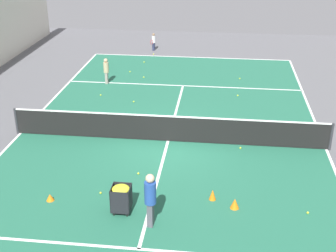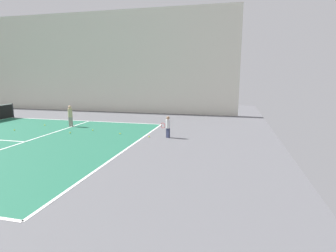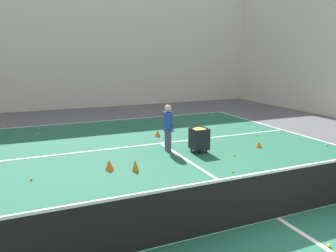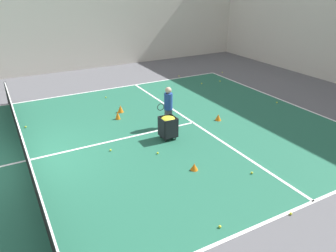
# 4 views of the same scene
# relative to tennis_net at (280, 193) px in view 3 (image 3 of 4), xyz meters

# --- Properties ---
(ground_plane) EXTENTS (36.45, 36.45, 0.00)m
(ground_plane) POSITION_rel_tennis_net_xyz_m (0.00, 0.00, -0.55)
(ground_plane) COLOR #5B5B60
(court_playing_area) EXTENTS (11.71, 23.05, 0.00)m
(court_playing_area) POSITION_rel_tennis_net_xyz_m (0.00, 0.00, -0.54)
(court_playing_area) COLOR #23664C
(court_playing_area) RESTS_ON ground
(line_baseline_far) EXTENTS (11.71, 0.10, 0.00)m
(line_baseline_far) POSITION_rel_tennis_net_xyz_m (0.00, 11.53, -0.54)
(line_baseline_far) COLOR white
(line_baseline_far) RESTS_ON ground
(line_service_far) EXTENTS (11.71, 0.10, 0.00)m
(line_service_far) POSITION_rel_tennis_net_xyz_m (0.00, 6.34, -0.54)
(line_service_far) COLOR white
(line_service_far) RESTS_ON ground
(line_centre_service) EXTENTS (0.10, 12.68, 0.00)m
(line_centre_service) POSITION_rel_tennis_net_xyz_m (0.00, 0.00, -0.54)
(line_centre_service) COLOR white
(line_centre_service) RESTS_ON ground
(hall_enclosure_far) EXTENTS (21.12, 0.15, 8.27)m
(hall_enclosure_far) POSITION_rel_tennis_net_xyz_m (0.00, 16.30, 3.59)
(hall_enclosure_far) COLOR silver
(hall_enclosure_far) RESTS_ON ground
(tennis_net) EXTENTS (12.01, 0.10, 1.06)m
(tennis_net) POSITION_rel_tennis_net_xyz_m (0.00, 0.00, 0.00)
(tennis_net) COLOR #2D2D33
(tennis_net) RESTS_ON ground
(coach_at_net) EXTENTS (0.35, 0.66, 1.62)m
(coach_at_net) POSITION_rel_tennis_net_xyz_m (-0.15, 5.28, 0.38)
(coach_at_net) COLOR #4C4C56
(coach_at_net) RESTS_ON ground
(ball_cart) EXTENTS (0.55, 0.56, 0.85)m
(ball_cart) POSITION_rel_tennis_net_xyz_m (0.78, 4.76, 0.05)
(ball_cart) COLOR black
(ball_cart) RESTS_ON ground
(training_cone_0) EXTENTS (0.21, 0.21, 0.34)m
(training_cone_0) POSITION_rel_tennis_net_xyz_m (-1.81, 3.80, -0.37)
(training_cone_0) COLOR orange
(training_cone_0) RESTS_ON ground
(training_cone_1) EXTENTS (0.26, 0.26, 0.25)m
(training_cone_1) POSITION_rel_tennis_net_xyz_m (0.29, 7.38, -0.42)
(training_cone_1) COLOR orange
(training_cone_1) RESTS_ON ground
(training_cone_2) EXTENTS (0.27, 0.27, 0.32)m
(training_cone_2) POSITION_rel_tennis_net_xyz_m (-2.47, 4.18, -0.39)
(training_cone_2) COLOR orange
(training_cone_2) RESTS_ON ground
(training_cone_3) EXTENTS (0.24, 0.24, 0.22)m
(training_cone_3) POSITION_rel_tennis_net_xyz_m (3.04, 4.43, -0.43)
(training_cone_3) COLOR orange
(training_cone_3) RESTS_ON ground
(tennis_ball_1) EXTENTS (0.07, 0.07, 0.07)m
(tennis_ball_1) POSITION_rel_tennis_net_xyz_m (4.65, 10.44, -0.51)
(tennis_ball_1) COLOR yellow
(tennis_ball_1) RESTS_ON ground
(tennis_ball_3) EXTENTS (0.07, 0.07, 0.07)m
(tennis_ball_3) POSITION_rel_tennis_net_xyz_m (-4.22, 9.61, -0.51)
(tennis_ball_3) COLOR yellow
(tennis_ball_3) RESTS_ON ground
(tennis_ball_5) EXTENTS (0.07, 0.07, 0.07)m
(tennis_ball_5) POSITION_rel_tennis_net_xyz_m (-4.56, 4.22, -0.51)
(tennis_ball_5) COLOR yellow
(tennis_ball_5) RESTS_ON ground
(tennis_ball_6) EXTENTS (0.07, 0.07, 0.07)m
(tennis_ball_6) POSITION_rel_tennis_net_xyz_m (5.47, 3.58, -0.51)
(tennis_ball_6) COLOR yellow
(tennis_ball_6) RESTS_ON ground
(tennis_ball_7) EXTENTS (0.07, 0.07, 0.07)m
(tennis_ball_7) POSITION_rel_tennis_net_xyz_m (-5.57, 12.04, -0.51)
(tennis_ball_7) COLOR yellow
(tennis_ball_7) RESTS_ON ground
(tennis_ball_9) EXTENTS (0.07, 0.07, 0.07)m
(tennis_ball_9) POSITION_rel_tennis_net_xyz_m (0.08, -1.16, -0.51)
(tennis_ball_9) COLOR yellow
(tennis_ball_9) RESTS_ON ground
(tennis_ball_10) EXTENTS (0.07, 0.07, 0.07)m
(tennis_ball_10) POSITION_rel_tennis_net_xyz_m (1.63, 3.90, -0.51)
(tennis_ball_10) COLOR yellow
(tennis_ball_10) RESTS_ON ground
(tennis_ball_11) EXTENTS (0.07, 0.07, 0.07)m
(tennis_ball_11) POSITION_rel_tennis_net_xyz_m (4.06, 5.83, -0.51)
(tennis_ball_11) COLOR yellow
(tennis_ball_11) RESTS_ON ground
(tennis_ball_13) EXTENTS (0.07, 0.07, 0.07)m
(tennis_ball_13) POSITION_rel_tennis_net_xyz_m (-2.72, 0.32, -0.51)
(tennis_ball_13) COLOR yellow
(tennis_ball_13) RESTS_ON ground
(tennis_ball_14) EXTENTS (0.07, 0.07, 0.07)m
(tennis_ball_14) POSITION_rel_tennis_net_xyz_m (5.94, 5.40, -0.51)
(tennis_ball_14) COLOR yellow
(tennis_ball_14) RESTS_ON ground
(tennis_ball_15) EXTENTS (0.07, 0.07, 0.07)m
(tennis_ball_15) POSITION_rel_tennis_net_xyz_m (-0.02, 11.01, -0.51)
(tennis_ball_15) COLOR yellow
(tennis_ball_15) RESTS_ON ground
(tennis_ball_17) EXTENTS (0.07, 0.07, 0.07)m
(tennis_ball_17) POSITION_rel_tennis_net_xyz_m (5.19, 11.25, -0.51)
(tennis_ball_17) COLOR yellow
(tennis_ball_17) RESTS_ON ground
(tennis_ball_18) EXTENTS (0.07, 0.07, 0.07)m
(tennis_ball_18) POSITION_rel_tennis_net_xyz_m (0.68, 2.59, -0.51)
(tennis_ball_18) COLOR yellow
(tennis_ball_18) RESTS_ON ground
(tennis_ball_23) EXTENTS (0.07, 0.07, 0.07)m
(tennis_ball_23) POSITION_rel_tennis_net_xyz_m (-4.11, 10.78, -0.51)
(tennis_ball_23) COLOR yellow
(tennis_ball_23) RESTS_ON ground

